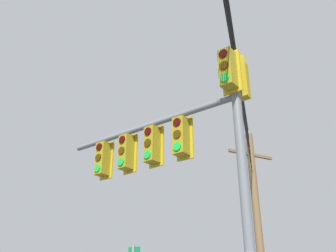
# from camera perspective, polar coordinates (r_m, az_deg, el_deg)

# --- Properties ---
(signal_mast_assembly) EXTENTS (2.71, 4.98, 6.73)m
(signal_mast_assembly) POSITION_cam_1_polar(r_m,az_deg,el_deg) (8.29, 2.20, -3.10)
(signal_mast_assembly) COLOR slate
(signal_mast_assembly) RESTS_ON ground
(utility_pole_wooden) EXTENTS (1.56, 1.89, 8.35)m
(utility_pole_wooden) POSITION_cam_1_polar(r_m,az_deg,el_deg) (15.72, 13.87, -14.95)
(utility_pole_wooden) COLOR brown
(utility_pole_wooden) RESTS_ON ground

